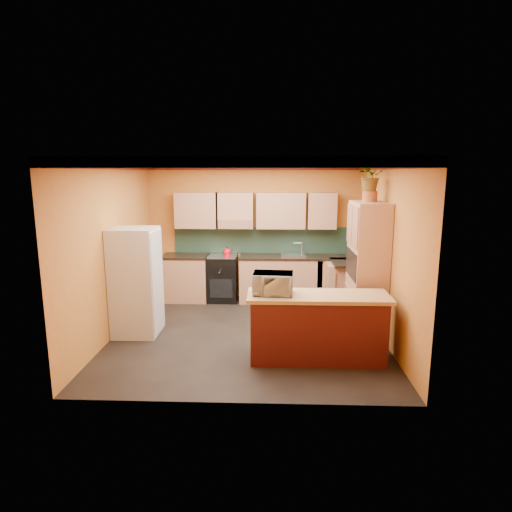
# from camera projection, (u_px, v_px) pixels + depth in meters

# --- Properties ---
(room_shell) EXTENTS (4.24, 4.24, 2.72)m
(room_shell) POSITION_uv_depth(u_px,v_px,m) (249.00, 201.00, 6.72)
(room_shell) COLOR black
(room_shell) RESTS_ON ground
(base_cabinets_back) EXTENTS (3.65, 0.60, 0.88)m
(base_cabinets_back) POSITION_uv_depth(u_px,v_px,m) (254.00, 279.00, 8.52)
(base_cabinets_back) COLOR tan
(base_cabinets_back) RESTS_ON ground
(countertop_back) EXTENTS (3.65, 0.62, 0.04)m
(countertop_back) POSITION_uv_depth(u_px,v_px,m) (254.00, 257.00, 8.43)
(countertop_back) COLOR black
(countertop_back) RESTS_ON base_cabinets_back
(stove) EXTENTS (0.58, 0.58, 0.91)m
(stove) POSITION_uv_depth(u_px,v_px,m) (223.00, 278.00, 8.54)
(stove) COLOR black
(stove) RESTS_ON ground
(kettle) EXTENTS (0.20, 0.20, 0.18)m
(kettle) POSITION_uv_depth(u_px,v_px,m) (227.00, 252.00, 8.39)
(kettle) COLOR #B70C1B
(kettle) RESTS_ON stove
(sink) EXTENTS (0.48, 0.40, 0.03)m
(sink) POSITION_uv_depth(u_px,v_px,m) (293.00, 255.00, 8.40)
(sink) COLOR silver
(sink) RESTS_ON countertop_back
(base_cabinets_right) EXTENTS (0.60, 0.80, 0.88)m
(base_cabinets_right) POSITION_uv_depth(u_px,v_px,m) (348.00, 287.00, 7.95)
(base_cabinets_right) COLOR tan
(base_cabinets_right) RESTS_ON ground
(countertop_right) EXTENTS (0.62, 0.80, 0.04)m
(countertop_right) POSITION_uv_depth(u_px,v_px,m) (349.00, 263.00, 7.87)
(countertop_right) COLOR black
(countertop_right) RESTS_ON base_cabinets_right
(fridge) EXTENTS (0.68, 0.66, 1.70)m
(fridge) POSITION_uv_depth(u_px,v_px,m) (136.00, 282.00, 6.70)
(fridge) COLOR silver
(fridge) RESTS_ON ground
(pantry) EXTENTS (0.48, 0.90, 2.10)m
(pantry) POSITION_uv_depth(u_px,v_px,m) (367.00, 270.00, 6.60)
(pantry) COLOR tan
(pantry) RESTS_ON ground
(fern_pot) EXTENTS (0.22, 0.22, 0.16)m
(fern_pot) POSITION_uv_depth(u_px,v_px,m) (370.00, 196.00, 6.43)
(fern_pot) COLOR #9C4E25
(fern_pot) RESTS_ON pantry
(fern) EXTENTS (0.49, 0.46, 0.46)m
(fern) POSITION_uv_depth(u_px,v_px,m) (371.00, 176.00, 6.37)
(fern) COLOR tan
(fern) RESTS_ON fern_pot
(breakfast_bar) EXTENTS (1.80, 0.55, 0.88)m
(breakfast_bar) POSITION_uv_depth(u_px,v_px,m) (317.00, 329.00, 5.82)
(breakfast_bar) COLOR #4F1512
(breakfast_bar) RESTS_ON ground
(bar_top) EXTENTS (1.90, 0.65, 0.05)m
(bar_top) POSITION_uv_depth(u_px,v_px,m) (318.00, 296.00, 5.73)
(bar_top) COLOR tan
(bar_top) RESTS_ON breakfast_bar
(microwave) EXTENTS (0.55, 0.39, 0.29)m
(microwave) POSITION_uv_depth(u_px,v_px,m) (273.00, 283.00, 5.72)
(microwave) COLOR silver
(microwave) RESTS_ON bar_top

